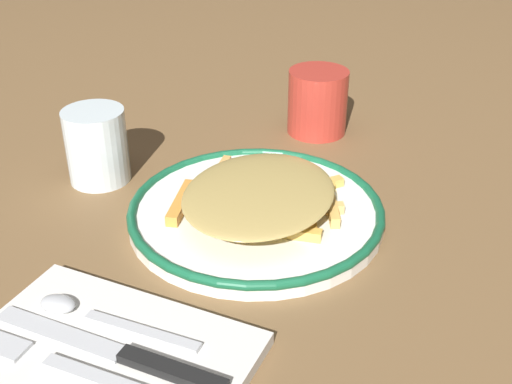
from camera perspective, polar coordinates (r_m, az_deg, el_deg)
name	(u,v)px	position (r m, az deg, el deg)	size (l,w,h in m)	color
ground_plane	(256,220)	(0.69, 0.00, -2.47)	(2.60, 2.60, 0.00)	brown
plate	(256,212)	(0.69, 0.00, -1.74)	(0.27, 0.27, 0.02)	white
fries_heap	(264,195)	(0.67, 0.72, -0.28)	(0.20, 0.18, 0.03)	orange
napkin	(107,357)	(0.54, -13.00, -13.96)	(0.15, 0.22, 0.01)	silver
fork	(69,368)	(0.53, -16.14, -14.70)	(0.03, 0.18, 0.01)	silver
knife	(126,356)	(0.52, -11.39, -13.94)	(0.02, 0.21, 0.01)	black
spoon	(91,315)	(0.56, -14.35, -10.43)	(0.03, 0.15, 0.01)	silver
water_glass	(96,146)	(0.77, -13.91, 3.95)	(0.07, 0.07, 0.09)	silver
coffee_mug	(318,101)	(0.88, 5.49, 7.96)	(0.11, 0.08, 0.09)	#BC372B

